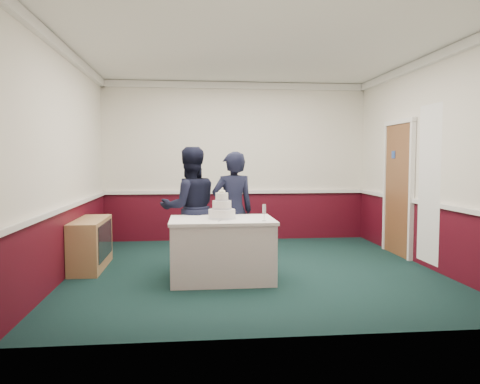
{
  "coord_description": "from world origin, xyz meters",
  "views": [
    {
      "loc": [
        -0.86,
        -6.4,
        1.54
      ],
      "look_at": [
        -0.2,
        -0.1,
        1.1
      ],
      "focal_mm": 35.0,
      "sensor_mm": 36.0,
      "label": 1
    }
  ],
  "objects": [
    {
      "name": "ground",
      "position": [
        0.0,
        0.0,
        0.0
      ],
      "size": [
        5.0,
        5.0,
        0.0
      ],
      "primitive_type": "plane",
      "color": "#132F2B",
      "rests_on": "ground"
    },
    {
      "name": "room_shell",
      "position": [
        0.08,
        0.61,
        1.97
      ],
      "size": [
        5.0,
        5.0,
        3.0
      ],
      "color": "white",
      "rests_on": "ground"
    },
    {
      "name": "sideboard",
      "position": [
        -2.28,
        0.32,
        0.35
      ],
      "size": [
        0.41,
        1.2,
        0.7
      ],
      "color": "tan",
      "rests_on": "ground"
    },
    {
      "name": "cake_table",
      "position": [
        -0.47,
        -0.51,
        0.4
      ],
      "size": [
        1.32,
        0.92,
        0.79
      ],
      "color": "white",
      "rests_on": "ground"
    },
    {
      "name": "wedding_cake",
      "position": [
        -0.47,
        -0.51,
        0.9
      ],
      "size": [
        0.35,
        0.35,
        0.36
      ],
      "color": "white",
      "rests_on": "cake_table"
    },
    {
      "name": "cake_knife",
      "position": [
        -0.5,
        -0.71,
        0.79
      ],
      "size": [
        0.08,
        0.21,
        0.0
      ],
      "primitive_type": "cube",
      "rotation": [
        0.0,
        0.0,
        -0.31
      ],
      "color": "silver",
      "rests_on": "cake_table"
    },
    {
      "name": "champagne_flute",
      "position": [
        0.03,
        -0.79,
        0.93
      ],
      "size": [
        0.05,
        0.05,
        0.21
      ],
      "color": "silver",
      "rests_on": "cake_table"
    },
    {
      "name": "person_man",
      "position": [
        -0.88,
        0.16,
        0.86
      ],
      "size": [
        0.96,
        0.83,
        1.72
      ],
      "primitive_type": "imported",
      "rotation": [
        0.0,
        0.0,
        3.38
      ],
      "color": "black",
      "rests_on": "ground"
    },
    {
      "name": "person_woman",
      "position": [
        -0.28,
        0.06,
        0.83
      ],
      "size": [
        0.68,
        0.53,
        1.65
      ],
      "primitive_type": "imported",
      "rotation": [
        0.0,
        0.0,
        3.38
      ],
      "color": "black",
      "rests_on": "ground"
    }
  ]
}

